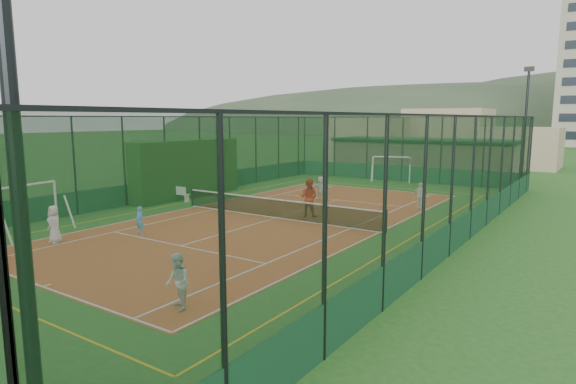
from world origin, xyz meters
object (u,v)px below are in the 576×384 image
child_near_right (177,282)px  coach (309,198)px  child_near_mid (140,220)px  child_far_left (310,195)px  futsal_goal_near (26,210)px  child_far_right (421,195)px  clubhouse (423,157)px  child_near_left (54,224)px  child_far_back (321,188)px  floodlight_se (19,196)px  white_bench (177,193)px  floodlight_ne (525,130)px  futsal_goal_far (391,169)px

child_near_right → coach: (-3.48, 12.08, 0.21)m
child_near_mid → child_far_left: 10.18m
futsal_goal_near → child_near_mid: (4.14, 2.64, -0.43)m
child_near_right → child_far_left: child_near_right is taller
child_near_mid → child_far_right: size_ratio=0.83×
clubhouse → coach: bearing=-86.9°
futsal_goal_near → child_near_right: (11.65, -2.25, -0.28)m
child_near_left → child_far_left: child_near_left is taller
child_far_left → child_far_back: (-0.40, 1.90, 0.12)m
floodlight_se → child_far_left: size_ratio=6.77×
white_bench → floodlight_ne: bearing=39.2°
child_far_left → futsal_goal_far: bearing=-90.0°
child_near_left → child_far_back: size_ratio=1.04×
clubhouse → child_near_left: (-4.49, -30.83, -0.81)m
child_near_left → child_near_mid: child_near_left is taller
child_near_right → child_near_mid: bearing=179.2°
futsal_goal_near → floodlight_ne: bearing=-42.6°
floodlight_ne → futsal_goal_far: bearing=180.0°
futsal_goal_near → coach: futsal_goal_near is taller
white_bench → floodlight_se: bearing=-51.4°
futsal_goal_near → child_far_back: (6.23, 14.41, -0.30)m
floodlight_ne → white_bench: (-16.40, -15.83, -3.65)m
child_far_right → child_far_back: bearing=23.6°
futsal_goal_near → clubhouse: bearing=-23.8°
child_far_back → child_near_left: bearing=72.6°
floodlight_ne → child_near_mid: bearing=-117.0°
white_bench → coach: bearing=-1.8°
floodlight_ne → coach: 17.38m
clubhouse → child_far_back: size_ratio=10.48×
child_near_mid → child_near_right: (7.51, -4.89, 0.15)m
floodlight_ne → child_far_right: 11.24m
clubhouse → futsal_goal_near: bearing=-103.0°
futsal_goal_far → child_near_right: futsal_goal_far is taller
floodlight_se → clubhouse: bearing=102.6°
child_far_right → child_far_back: 5.94m
child_near_mid → child_far_back: size_ratio=0.82×
floodlight_se → white_bench: (-16.40, 17.37, -3.65)m
futsal_goal_far → child_far_right: 11.67m
floodlight_ne → futsal_goal_near: size_ratio=2.56×
clubhouse → white_bench: size_ratio=9.08×
child_near_mid → child_near_right: size_ratio=0.80×
futsal_goal_far → child_far_back: bearing=-109.2°
floodlight_se → child_near_left: size_ratio=5.49×
floodlight_se → clubhouse: (-8.60, 38.60, -2.55)m
child_near_right → child_far_back: bearing=140.3°
coach → child_far_right: bearing=-138.8°
child_near_mid → child_near_right: bearing=-35.7°
white_bench → futsal_goal_near: futsal_goal_near is taller
white_bench → child_near_mid: bearing=-58.8°
futsal_goal_near → child_near_mid: futsal_goal_near is taller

